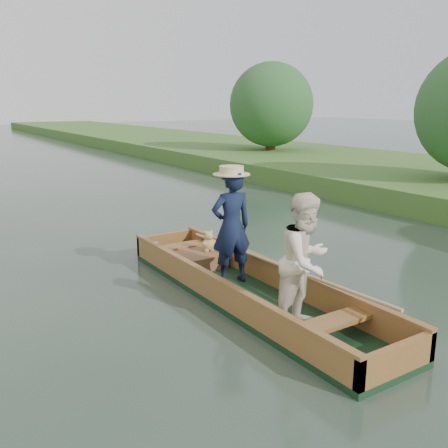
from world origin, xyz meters
TOP-DOWN VIEW (x-y plane):
  - ground at (0.00, 0.00)m, footprint 120.00×120.00m
  - trees_far at (0.92, 9.01)m, footprint 22.70×15.56m
  - punt at (0.01, -0.15)m, footprint 1.12×5.00m

SIDE VIEW (x-z plane):
  - ground at x=0.00m, z-range 0.00..0.00m
  - punt at x=0.01m, z-range -0.32..1.44m
  - trees_far at x=0.92m, z-range 0.21..4.69m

